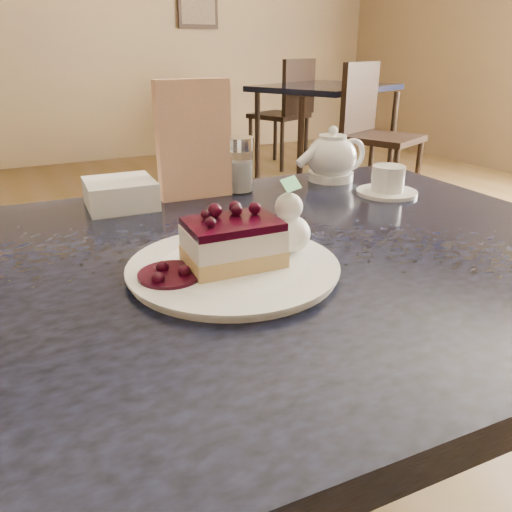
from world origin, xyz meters
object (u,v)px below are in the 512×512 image
dessert_plate (233,268)px  cheesecake_slice (233,243)px  main_table (222,308)px  tea_set (342,163)px  bg_table_far_right (322,173)px

dessert_plate → cheesecake_slice: bearing=14.0°
dessert_plate → cheesecake_slice: 0.04m
cheesecake_slice → dessert_plate: bearing=-162.3°
main_table → dessert_plate: dessert_plate is taller
dessert_plate → tea_set: 0.57m
main_table → bg_table_far_right: bearing=56.0°
dessert_plate → cheesecake_slice: (0.00, 0.00, 0.04)m
main_table → tea_set: (0.45, 0.29, 0.13)m
cheesecake_slice → bg_table_far_right: cheesecake_slice is taller
main_table → cheesecake_slice: (-0.00, -0.05, 0.13)m
main_table → tea_set: tea_set is taller
tea_set → main_table: bearing=-146.8°
dessert_plate → tea_set: (0.45, 0.35, 0.04)m
dessert_plate → bg_table_far_right: size_ratio=0.15×
main_table → bg_table_far_right: size_ratio=0.68×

